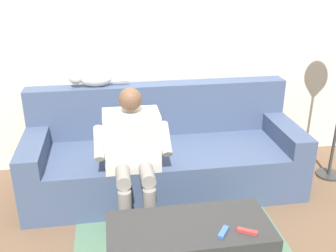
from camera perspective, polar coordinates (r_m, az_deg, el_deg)
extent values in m
plane|color=brown|center=(3.13, 1.48, -15.55)|extent=(8.00, 8.00, 0.00)
cube|color=beige|center=(3.82, -1.98, 12.06)|extent=(5.57, 0.06, 2.47)
cube|color=#3D4C6B|center=(3.51, -0.27, -6.86)|extent=(2.03, 0.70, 0.42)
cube|color=#3D4C6B|center=(3.79, -1.31, -0.37)|extent=(2.42, 0.19, 0.90)
cube|color=#3D4C6B|center=(3.78, 16.68, -4.15)|extent=(0.20, 0.70, 0.58)
cube|color=#3D4C6B|center=(3.50, -18.73, -6.72)|extent=(0.20, 0.70, 0.58)
cube|color=#2D2D2D|center=(2.72, 3.08, -17.44)|extent=(1.07, 0.48, 0.38)
cube|color=beige|center=(3.10, -5.29, -2.04)|extent=(0.44, 0.29, 0.46)
sphere|color=brown|center=(2.97, -5.53, 3.92)|extent=(0.18, 0.18, 0.18)
cylinder|color=gray|center=(3.02, -3.19, -6.45)|extent=(0.11, 0.38, 0.11)
cylinder|color=gray|center=(3.01, -6.63, -6.68)|extent=(0.11, 0.38, 0.11)
cylinder|color=gray|center=(3.00, -2.69, -12.59)|extent=(0.10, 0.10, 0.42)
cylinder|color=gray|center=(2.99, -6.21, -12.85)|extent=(0.10, 0.10, 0.42)
cylinder|color=beige|center=(3.04, -0.38, -1.85)|extent=(0.08, 0.27, 0.22)
cylinder|color=beige|center=(3.01, -10.07, -2.46)|extent=(0.08, 0.27, 0.22)
ellipsoid|color=silver|center=(3.59, -10.49, 6.87)|extent=(0.29, 0.13, 0.16)
sphere|color=silver|center=(3.59, -13.28, 6.99)|extent=(0.13, 0.13, 0.13)
cone|color=silver|center=(3.61, -13.22, 7.95)|extent=(0.05, 0.05, 0.04)
cone|color=silver|center=(3.55, -13.28, 7.68)|extent=(0.05, 0.05, 0.04)
cylinder|color=silver|center=(3.60, -7.15, 6.59)|extent=(0.18, 0.03, 0.03)
cube|color=#B73333|center=(2.58, 11.46, -14.82)|extent=(0.13, 0.09, 0.02)
cube|color=#3860B7|center=(2.55, 8.08, -15.05)|extent=(0.10, 0.12, 0.02)
cylinder|color=#2D2D2D|center=(4.19, 22.34, -6.55)|extent=(0.24, 0.24, 0.02)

